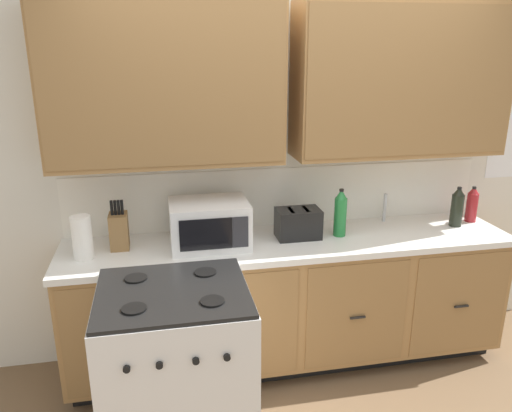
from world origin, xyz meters
TOP-DOWN VIEW (x-y plane):
  - ground_plane at (0.00, 0.00)m, footprint 8.00×8.00m
  - wall_unit at (0.00, 0.50)m, footprint 4.06×0.40m
  - counter_run at (0.00, 0.30)m, footprint 2.89×0.64m
  - stove_range at (-0.77, -0.33)m, footprint 0.76×0.68m
  - microwave at (-0.52, 0.31)m, footprint 0.48×0.37m
  - toaster at (0.06, 0.33)m, footprint 0.28×0.18m
  - knife_block at (-1.06, 0.37)m, footprint 0.11×0.14m
  - sink_faucet at (0.74, 0.51)m, footprint 0.02×0.02m
  - paper_towel_roll at (-1.26, 0.25)m, footprint 0.12×0.12m
  - bottle_green at (0.33, 0.31)m, footprint 0.08×0.08m
  - bottle_red at (1.34, 0.39)m, footprint 0.08×0.08m
  - bottle_dark at (1.18, 0.33)m, footprint 0.08×0.08m

SIDE VIEW (x-z plane):
  - ground_plane at x=0.00m, z-range 0.00..0.00m
  - counter_run at x=0.00m, z-range 0.01..0.91m
  - stove_range at x=-0.77m, z-range 0.00..0.95m
  - toaster at x=0.06m, z-range 0.90..1.09m
  - sink_faucet at x=0.74m, z-range 0.90..1.10m
  - knife_block at x=-1.06m, z-range 0.86..1.17m
  - bottle_red at x=1.34m, z-range 0.90..1.15m
  - paper_towel_roll at x=-1.26m, z-range 0.90..1.16m
  - bottle_dark at x=1.18m, z-range 0.90..1.18m
  - microwave at x=-0.52m, z-range 0.90..1.18m
  - bottle_green at x=0.33m, z-range 0.90..1.21m
  - wall_unit at x=0.00m, z-range 0.41..2.89m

